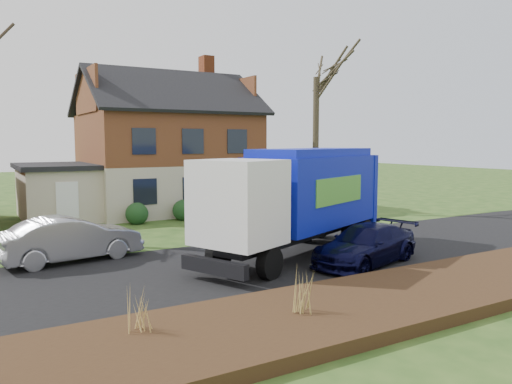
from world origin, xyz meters
TOP-DOWN VIEW (x-y plane):
  - ground at (0.00, 0.00)m, footprint 120.00×120.00m
  - road at (0.00, 0.00)m, footprint 80.00×7.00m
  - mulch_verge at (0.00, -5.30)m, footprint 80.00×3.50m
  - main_house at (1.49, 13.91)m, footprint 12.95×8.95m
  - garbage_truck at (1.71, 0.26)m, footprint 8.90×5.58m
  - silver_sedan at (-5.35, 3.37)m, footprint 4.76×2.31m
  - navy_wagon at (2.84, -1.89)m, footprint 4.70×2.89m
  - tree_front_east at (8.75, 8.67)m, footprint 3.88×3.88m
  - tree_back at (4.39, 23.19)m, footprint 3.19×3.19m
  - grass_clump_west at (-5.48, -4.63)m, footprint 0.32×0.27m
  - grass_clump_mid at (-2.08, -5.39)m, footprint 0.34×0.28m

SIDE VIEW (x-z plane):
  - ground at x=0.00m, z-range 0.00..0.00m
  - road at x=0.00m, z-range 0.00..0.02m
  - mulch_verge at x=0.00m, z-range 0.00..0.30m
  - navy_wagon at x=2.84m, z-range 0.00..1.27m
  - grass_clump_west at x=-5.48m, z-range 0.30..1.16m
  - silver_sedan at x=-5.35m, z-range 0.00..1.50m
  - grass_clump_mid at x=-2.08m, z-range 0.30..1.26m
  - garbage_truck at x=1.71m, z-range 0.28..4.01m
  - main_house at x=1.49m, z-range -0.60..8.66m
  - tree_back at x=4.39m, z-range 3.37..13.49m
  - tree_front_east at x=8.75m, z-range 3.37..14.14m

